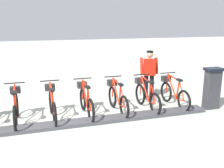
{
  "coord_description": "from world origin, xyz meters",
  "views": [
    {
      "loc": [
        -6.23,
        0.6,
        2.66
      ],
      "look_at": [
        0.5,
        -1.49,
        0.9
      ],
      "focal_mm": 40.84,
      "sensor_mm": 36.0,
      "label": 1
    }
  ],
  "objects_px": {
    "bike_docked_1": "(146,95)",
    "bike_docked_5": "(16,107)",
    "worker_near_rack": "(149,73)",
    "bike_docked_4": "(52,104)",
    "bike_docked_3": "(86,101)",
    "bike_docked_0": "(173,93)",
    "payment_kiosk": "(212,88)",
    "bike_docked_2": "(117,98)"
  },
  "relations": [
    {
      "from": "bike_docked_0",
      "to": "bike_docked_2",
      "type": "bearing_deg",
      "value": 90.0
    },
    {
      "from": "bike_docked_2",
      "to": "bike_docked_3",
      "type": "relative_size",
      "value": 1.0
    },
    {
      "from": "bike_docked_0",
      "to": "bike_docked_5",
      "type": "xyz_separation_m",
      "value": [
        0.0,
        4.72,
        0.0
      ]
    },
    {
      "from": "bike_docked_3",
      "to": "worker_near_rack",
      "type": "xyz_separation_m",
      "value": [
        1.03,
        -2.46,
        0.48
      ]
    },
    {
      "from": "bike_docked_4",
      "to": "bike_docked_5",
      "type": "relative_size",
      "value": 1.0
    },
    {
      "from": "bike_docked_2",
      "to": "bike_docked_5",
      "type": "distance_m",
      "value": 2.83
    },
    {
      "from": "bike_docked_4",
      "to": "worker_near_rack",
      "type": "xyz_separation_m",
      "value": [
        1.03,
        -3.4,
        0.48
      ]
    },
    {
      "from": "bike_docked_1",
      "to": "payment_kiosk",
      "type": "bearing_deg",
      "value": -106.5
    },
    {
      "from": "bike_docked_3",
      "to": "worker_near_rack",
      "type": "distance_m",
      "value": 2.71
    },
    {
      "from": "bike_docked_1",
      "to": "bike_docked_5",
      "type": "relative_size",
      "value": 1.0
    },
    {
      "from": "payment_kiosk",
      "to": "bike_docked_0",
      "type": "relative_size",
      "value": 0.74
    },
    {
      "from": "bike_docked_2",
      "to": "bike_docked_0",
      "type": "bearing_deg",
      "value": -90.0
    },
    {
      "from": "payment_kiosk",
      "to": "bike_docked_1",
      "type": "distance_m",
      "value": 2.03
    },
    {
      "from": "worker_near_rack",
      "to": "bike_docked_4",
      "type": "bearing_deg",
      "value": 106.89
    },
    {
      "from": "bike_docked_5",
      "to": "bike_docked_4",
      "type": "bearing_deg",
      "value": -90.0
    },
    {
      "from": "bike_docked_0",
      "to": "bike_docked_4",
      "type": "height_order",
      "value": "same"
    },
    {
      "from": "bike_docked_2",
      "to": "bike_docked_5",
      "type": "xyz_separation_m",
      "value": [
        0.0,
        2.83,
        0.0
      ]
    },
    {
      "from": "bike_docked_1",
      "to": "worker_near_rack",
      "type": "bearing_deg",
      "value": -28.91
    },
    {
      "from": "payment_kiosk",
      "to": "bike_docked_4",
      "type": "relative_size",
      "value": 0.74
    },
    {
      "from": "bike_docked_2",
      "to": "bike_docked_4",
      "type": "xyz_separation_m",
      "value": [
        0.0,
        1.89,
        0.0
      ]
    },
    {
      "from": "payment_kiosk",
      "to": "bike_docked_2",
      "type": "height_order",
      "value": "payment_kiosk"
    },
    {
      "from": "payment_kiosk",
      "to": "bike_docked_1",
      "type": "relative_size",
      "value": 0.74
    },
    {
      "from": "payment_kiosk",
      "to": "bike_docked_1",
      "type": "xyz_separation_m",
      "value": [
        0.57,
        1.93,
        -0.24
      ]
    },
    {
      "from": "bike_docked_1",
      "to": "bike_docked_5",
      "type": "height_order",
      "value": "same"
    },
    {
      "from": "bike_docked_1",
      "to": "worker_near_rack",
      "type": "distance_m",
      "value": 1.27
    },
    {
      "from": "payment_kiosk",
      "to": "bike_docked_0",
      "type": "bearing_deg",
      "value": 59.89
    },
    {
      "from": "bike_docked_0",
      "to": "bike_docked_1",
      "type": "distance_m",
      "value": 0.94
    },
    {
      "from": "bike_docked_0",
      "to": "bike_docked_4",
      "type": "bearing_deg",
      "value": 90.0
    },
    {
      "from": "bike_docked_5",
      "to": "worker_near_rack",
      "type": "relative_size",
      "value": 1.04
    },
    {
      "from": "bike_docked_0",
      "to": "worker_near_rack",
      "type": "relative_size",
      "value": 1.04
    },
    {
      "from": "bike_docked_3",
      "to": "payment_kiosk",
      "type": "bearing_deg",
      "value": -98.52
    },
    {
      "from": "bike_docked_3",
      "to": "bike_docked_5",
      "type": "xyz_separation_m",
      "value": [
        0.0,
        1.89,
        0.0
      ]
    },
    {
      "from": "payment_kiosk",
      "to": "bike_docked_4",
      "type": "bearing_deg",
      "value": 83.15
    },
    {
      "from": "bike_docked_1",
      "to": "worker_near_rack",
      "type": "relative_size",
      "value": 1.04
    },
    {
      "from": "bike_docked_5",
      "to": "bike_docked_3",
      "type": "bearing_deg",
      "value": -90.0
    },
    {
      "from": "bike_docked_5",
      "to": "bike_docked_2",
      "type": "bearing_deg",
      "value": -90.0
    },
    {
      "from": "bike_docked_1",
      "to": "worker_near_rack",
      "type": "height_order",
      "value": "worker_near_rack"
    },
    {
      "from": "bike_docked_0",
      "to": "worker_near_rack",
      "type": "height_order",
      "value": "worker_near_rack"
    },
    {
      "from": "bike_docked_4",
      "to": "bike_docked_5",
      "type": "bearing_deg",
      "value": 90.0
    },
    {
      "from": "bike_docked_0",
      "to": "bike_docked_3",
      "type": "distance_m",
      "value": 2.83
    },
    {
      "from": "bike_docked_3",
      "to": "bike_docked_5",
      "type": "height_order",
      "value": "same"
    },
    {
      "from": "bike_docked_4",
      "to": "bike_docked_1",
      "type": "bearing_deg",
      "value": -90.0
    }
  ]
}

